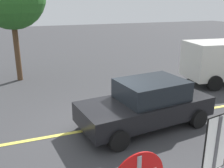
# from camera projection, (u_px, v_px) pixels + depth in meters

# --- Properties ---
(ground_plane) EXTENTS (80.00, 80.00, 0.00)m
(ground_plane) POSITION_uv_depth(u_px,v_px,m) (101.00, 128.00, 8.75)
(ground_plane) COLOR #38383A
(lane_marking_centre) EXTENTS (28.00, 0.16, 0.01)m
(lane_marking_centre) POSITION_uv_depth(u_px,v_px,m) (176.00, 115.00, 9.76)
(lane_marking_centre) COLOR #E0D14C
(speed_limit_sign) EXTENTS (0.53, 0.11, 2.52)m
(speed_limit_sign) POSITION_uv_depth(u_px,v_px,m) (214.00, 158.00, 4.04)
(speed_limit_sign) COLOR #4C4C51
(speed_limit_sign) RESTS_ON ground_plane
(car_black_approaching) EXTENTS (4.75, 2.55, 1.62)m
(car_black_approaching) POSITION_uv_depth(u_px,v_px,m) (147.00, 103.00, 8.70)
(car_black_approaching) COLOR black
(car_black_approaching) RESTS_ON ground_plane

